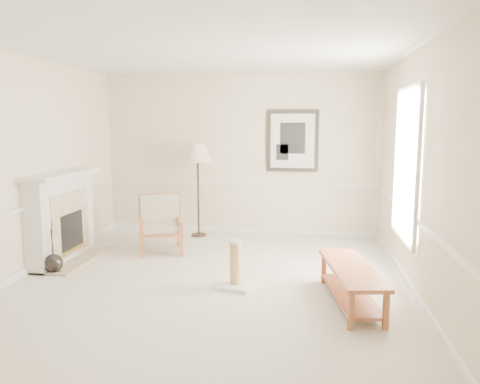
{
  "coord_description": "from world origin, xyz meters",
  "views": [
    {
      "loc": [
        1.21,
        -5.72,
        2.01
      ],
      "look_at": [
        0.29,
        0.7,
        1.06
      ],
      "focal_mm": 35.0,
      "sensor_mm": 36.0,
      "label": 1
    }
  ],
  "objects_px": {
    "armchair": "(160,221)",
    "bench": "(351,279)",
    "floor_vase": "(54,264)",
    "scratching_post": "(236,273)",
    "floor_lamp": "(198,155)"
  },
  "relations": [
    {
      "from": "floor_lamp",
      "to": "scratching_post",
      "type": "distance_m",
      "value": 3.04
    },
    {
      "from": "floor_lamp",
      "to": "bench",
      "type": "distance_m",
      "value": 3.95
    },
    {
      "from": "armchair",
      "to": "bench",
      "type": "bearing_deg",
      "value": -53.22
    },
    {
      "from": "floor_vase",
      "to": "armchair",
      "type": "relative_size",
      "value": 0.82
    },
    {
      "from": "bench",
      "to": "scratching_post",
      "type": "distance_m",
      "value": 1.41
    },
    {
      "from": "armchair",
      "to": "bench",
      "type": "distance_m",
      "value": 3.36
    },
    {
      "from": "armchair",
      "to": "bench",
      "type": "xyz_separation_m",
      "value": [
        2.8,
        -1.85,
        -0.19
      ]
    },
    {
      "from": "armchair",
      "to": "scratching_post",
      "type": "relative_size",
      "value": 1.5
    },
    {
      "from": "bench",
      "to": "scratching_post",
      "type": "bearing_deg",
      "value": 166.18
    },
    {
      "from": "floor_vase",
      "to": "scratching_post",
      "type": "bearing_deg",
      "value": -4.12
    },
    {
      "from": "bench",
      "to": "armchair",
      "type": "bearing_deg",
      "value": 146.53
    },
    {
      "from": "armchair",
      "to": "bench",
      "type": "height_order",
      "value": "armchair"
    },
    {
      "from": "floor_lamp",
      "to": "bench",
      "type": "xyz_separation_m",
      "value": [
        2.42,
        -2.89,
        -1.17
      ]
    },
    {
      "from": "floor_lamp",
      "to": "scratching_post",
      "type": "relative_size",
      "value": 2.79
    },
    {
      "from": "armchair",
      "to": "floor_vase",
      "type": "bearing_deg",
      "value": -148.65
    }
  ]
}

